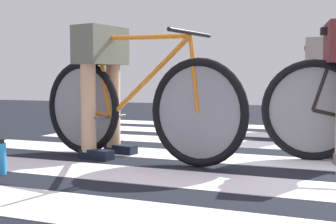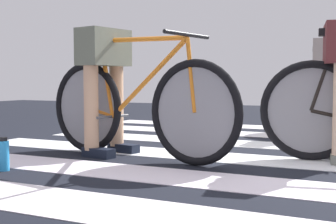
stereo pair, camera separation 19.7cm
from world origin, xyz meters
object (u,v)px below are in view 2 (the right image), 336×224
at_px(cyclist_3_of_3, 328,73).
at_px(water_bottle, 4,155).
at_px(cyclist_1_of_3, 104,74).
at_px(bicycle_1_of_3, 136,106).

bearing_deg(cyclist_3_of_3, water_bottle, -112.91).
distance_m(cyclist_1_of_3, cyclist_3_of_3, 2.58).
distance_m(cyclist_1_of_3, water_bottle, 1.01).
distance_m(bicycle_1_of_3, cyclist_3_of_3, 2.49).
bearing_deg(cyclist_1_of_3, water_bottle, -93.98).
height_order(bicycle_1_of_3, cyclist_3_of_3, cyclist_3_of_3).
height_order(bicycle_1_of_3, water_bottle, bicycle_1_of_3).
bearing_deg(water_bottle, bicycle_1_of_3, 55.99).
distance_m(bicycle_1_of_3, water_bottle, 0.98).
xyz_separation_m(bicycle_1_of_3, cyclist_3_of_3, (1.10, 2.22, 0.27)).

